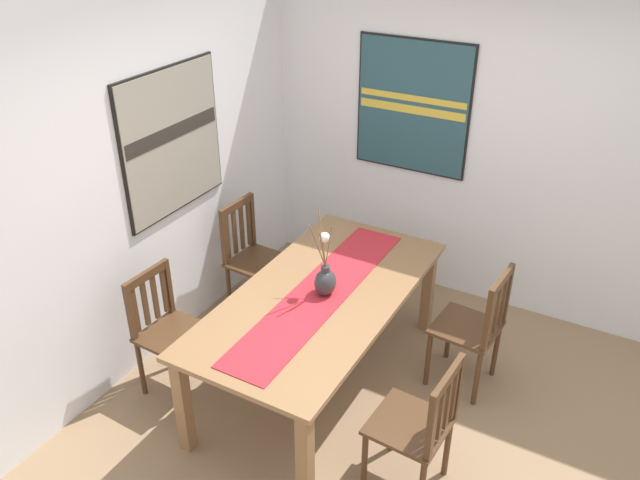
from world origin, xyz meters
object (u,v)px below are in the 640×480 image
Objects in this scene: painting_on_back_wall at (172,141)px; painting_on_side_wall at (413,107)px; chair_2 at (168,329)px; chair_3 at (419,425)px; dining_table at (320,305)px; centerpiece_vase at (325,278)px; chair_0 at (474,327)px; chair_1 at (252,256)px.

painting_on_side_wall reaches higher than painting_on_back_wall.
chair_2 is 1.31m from painting_on_back_wall.
painting_on_side_wall is at bearing 24.67° from chair_3.
chair_2 is (-0.54, 0.88, -0.17)m from dining_table.
centerpiece_vase is at bearing -94.43° from painting_on_back_wall.
chair_0 is 2.09m from chair_2.
dining_table is 1.07m from chair_1.
centerpiece_vase is 1.12m from chair_3.
chair_2 is 1.81m from chair_3.
centerpiece_vase is 1.14m from chair_2.
dining_table is 1.55m from painting_on_back_wall.
painting_on_back_wall is at bearing 140.67° from painting_on_side_wall.
painting_on_side_wall is (1.48, -1.21, 0.02)m from painting_on_back_wall.
dining_table is 2.27× the size of chair_2.
centerpiece_vase reaches higher than chair_2.
chair_1 is (0.52, 0.92, -0.16)m from dining_table.
chair_1 reaches higher than chair_2.
painting_on_side_wall is at bearing 41.64° from chair_0.
chair_2 is at bearing 121.50° from dining_table.
painting_on_back_wall is at bearing 73.45° from chair_3.
dining_table is at bearing -95.20° from painting_on_back_wall.
painting_on_back_wall reaches higher than chair_1.
chair_1 is 2.13m from chair_3.
painting_on_back_wall is at bearing 99.89° from chair_0.
dining_table is at bearing -178.38° from painting_on_side_wall.
painting_on_back_wall is (0.66, 0.37, 1.07)m from chair_2.
painting_on_side_wall reaches higher than chair_2.
dining_table is 0.22m from centerpiece_vase.
chair_1 is at bearing 60.27° from chair_3.
chair_1 is at bearing 61.86° from centerpiece_vase.
chair_2 is at bearing -178.12° from chair_1.
chair_1 is at bearing -39.45° from painting_on_back_wall.
chair_1 is 1.05× the size of chair_2.
painting_on_back_wall is (0.11, 1.25, 0.90)m from dining_table.
chair_1 is 1.06m from chair_2.
painting_on_side_wall is (2.13, -0.84, 1.09)m from chair_2.
centerpiece_vase is at bearing -58.62° from chair_2.
chair_1 is (0.51, 0.95, -0.37)m from centerpiece_vase.
chair_0 is (0.48, -0.90, -0.38)m from centerpiece_vase.
chair_3 is at bearing -119.73° from chair_1.
painting_on_back_wall reaches higher than chair_2.
painting_on_back_wall reaches higher than chair_3.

